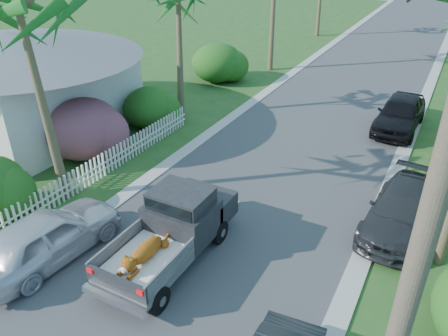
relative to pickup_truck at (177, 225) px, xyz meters
The scene contains 14 objects.
ground 2.81m from the pickup_truck, 73.03° to the right, with size 120.00×120.00×0.00m, color #234D1C.
road 22.53m from the pickup_truck, 88.05° to the left, with size 8.00×100.00×0.02m, color #38383A.
curb_left 22.79m from the pickup_truck, 98.93° to the left, with size 0.60×100.00×0.06m, color #A5A39E.
curb_right 23.08m from the pickup_truck, 77.31° to the left, with size 0.60×100.00×0.06m, color #A5A39E.
pickup_truck is the anchor object (origin of this frame).
parked_car_rm 7.32m from the pickup_truck, 37.96° to the left, with size 1.91×4.71×1.37m, color #28292C.
parked_car_rf 13.67m from the pickup_truck, 71.38° to the left, with size 1.95×4.83×1.65m, color black.
parked_car_ln 3.83m from the pickup_truck, 147.63° to the right, with size 1.86×4.62×1.57m, color silver.
shrub_l_b 7.86m from the pickup_truck, 153.58° to the left, with size 3.00×3.30×2.60m, color #BD1B71.
shrub_l_c 10.01m from the pickup_truck, 131.52° to the left, with size 2.40×2.64×2.00m, color #184413.
shrub_l_d 17.10m from the pickup_truck, 115.03° to the left, with size 3.20×3.52×2.40m, color #184413.
picket_fence 6.05m from the pickup_truck, 150.22° to the left, with size 0.10×11.00×1.00m, color white.
house_left 13.08m from the pickup_truck, 159.82° to the left, with size 9.00×8.00×4.60m.
utility_pole_a 8.58m from the pickup_truck, 35.29° to the right, with size 1.60×0.26×9.00m.
Camera 1 is at (5.48, -6.11, 8.79)m, focal length 35.00 mm.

